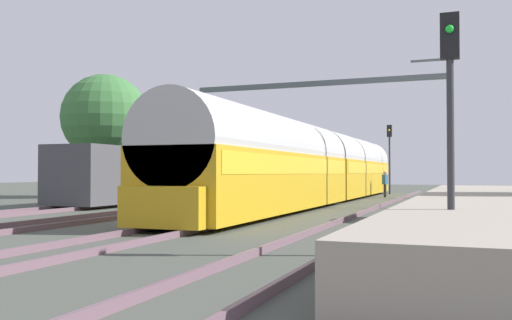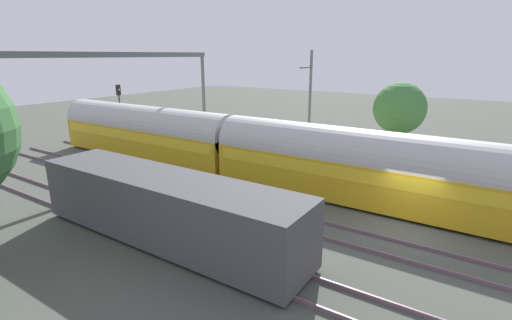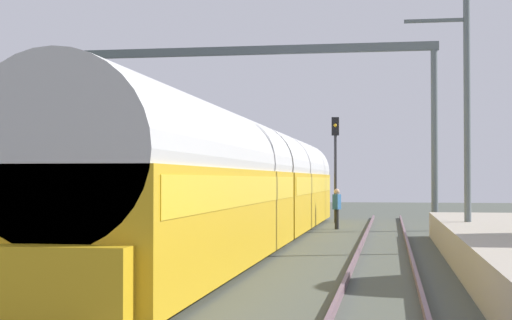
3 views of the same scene
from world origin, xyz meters
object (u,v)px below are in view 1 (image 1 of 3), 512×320
at_px(person_crossing, 385,182).
at_px(catenary_gantry, 316,109).
at_px(railway_signal_far, 389,150).
at_px(railway_signal_near, 450,99).
at_px(passenger_train, 319,166).
at_px(freight_car, 145,175).

xyz_separation_m(person_crossing, catenary_gantry, (-4.52, -0.40, 4.94)).
distance_m(person_crossing, railway_signal_far, 5.84).
bearing_deg(railway_signal_near, passenger_train, 112.11).
bearing_deg(railway_signal_far, railway_signal_near, -80.41).
bearing_deg(railway_signal_near, catenary_gantry, 110.23).
bearing_deg(catenary_gantry, railway_signal_far, 54.44).
distance_m(freight_car, person_crossing, 15.88).
distance_m(freight_car, railway_signal_far, 19.92).
height_order(passenger_train, person_crossing, passenger_train).
bearing_deg(railway_signal_far, passenger_train, -98.06).
distance_m(passenger_train, railway_signal_near, 19.16).
relative_size(passenger_train, catenary_gantry, 1.87).
bearing_deg(person_crossing, railway_signal_far, -157.53).
bearing_deg(railway_signal_near, person_crossing, 100.66).
distance_m(freight_car, railway_signal_near, 21.70).
height_order(person_crossing, railway_signal_near, railway_signal_near).
height_order(railway_signal_near, railway_signal_far, railway_signal_far).
xyz_separation_m(freight_car, railway_signal_far, (10.71, 16.69, 1.84)).
xyz_separation_m(passenger_train, railway_signal_far, (1.92, 13.55, 1.34)).
xyz_separation_m(railway_signal_near, railway_signal_far, (-5.28, 31.27, 0.27)).
bearing_deg(person_crossing, catenary_gantry, -66.84).
relative_size(railway_signal_near, railway_signal_far, 0.91).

